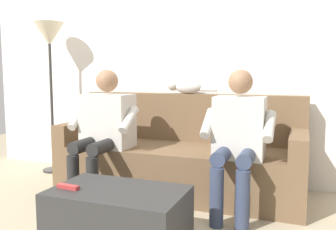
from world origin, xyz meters
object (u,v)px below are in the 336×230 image
(couch, at_px, (181,159))
(remote_red, at_px, (68,187))
(cat_on_backrest, at_px, (185,86))
(person_right_seated, at_px, (104,125))
(person_left_seated, at_px, (238,134))
(floor_lamp, at_px, (50,44))
(coffee_table, at_px, (118,219))

(couch, relative_size, remote_red, 14.63)
(cat_on_backrest, bearing_deg, person_right_seated, 49.73)
(person_left_seated, relative_size, person_right_seated, 1.00)
(person_left_seated, relative_size, floor_lamp, 0.68)
(person_right_seated, height_order, floor_lamp, floor_lamp)
(coffee_table, bearing_deg, person_right_seated, -54.84)
(coffee_table, height_order, cat_on_backrest, cat_on_backrest)
(couch, relative_size, cat_on_backrest, 4.41)
(coffee_table, distance_m, person_right_seated, 1.10)
(floor_lamp, bearing_deg, cat_on_backrest, -174.91)
(person_right_seated, height_order, remote_red, person_right_seated)
(couch, bearing_deg, floor_lamp, -5.10)
(couch, height_order, person_right_seated, person_right_seated)
(coffee_table, distance_m, cat_on_backrest, 1.65)
(person_left_seated, bearing_deg, floor_lamp, -13.48)
(cat_on_backrest, distance_m, remote_red, 1.67)
(coffee_table, bearing_deg, person_left_seated, -125.52)
(couch, distance_m, coffee_table, 1.19)
(person_left_seated, relative_size, cat_on_backrest, 2.24)
(coffee_table, height_order, floor_lamp, floor_lamp)
(couch, xyz_separation_m, cat_on_backrest, (0.05, -0.27, 0.66))
(cat_on_backrest, distance_m, floor_lamp, 1.55)
(person_left_seated, height_order, floor_lamp, floor_lamp)
(person_left_seated, bearing_deg, person_right_seated, -0.54)
(cat_on_backrest, bearing_deg, floor_lamp, 5.09)
(couch, xyz_separation_m, person_left_seated, (-0.58, 0.37, 0.33))
(remote_red, bearing_deg, couch, -98.46)
(person_left_seated, xyz_separation_m, floor_lamp, (2.12, -0.51, 0.77))
(coffee_table, bearing_deg, remote_red, 17.65)
(couch, xyz_separation_m, floor_lamp, (1.53, -0.14, 1.10))
(person_right_seated, distance_m, remote_red, 1.00)
(coffee_table, height_order, person_right_seated, person_right_seated)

